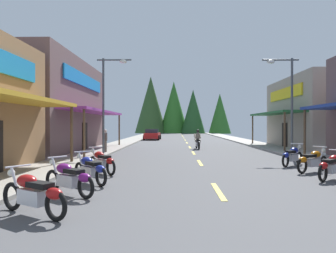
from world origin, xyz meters
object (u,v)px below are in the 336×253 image
Objects in this scene: motorcycle_parked_right_4 at (313,160)px; motorcycle_parked_left_3 at (102,161)px; streetlamp_right at (286,92)px; motorcycle_parked_left_0 at (33,193)px; motorcycle_parked_left_2 at (90,169)px; rider_cruising_lead at (198,141)px; streetlamp_left at (109,92)px; pedestrian_by_shop at (105,140)px; motorcycle_parked_right_3 at (332,166)px; motorcycle_parked_right_5 at (292,156)px; motorcycle_parked_left_1 at (69,178)px; parked_car_curbside at (152,134)px.

motorcycle_parked_left_3 is at bearing 148.01° from motorcycle_parked_right_4.
motorcycle_parked_left_0 is at bearing -127.72° from streetlamp_right.
rider_cruising_lead is at bearing -60.28° from motorcycle_parked_left_2.
motorcycle_parked_left_2 is (-9.53, -8.93, -3.44)m from streetlamp_right.
streetlamp_left is 3.30m from pedestrian_by_shop.
motorcycle_parked_right_3 is 8.35m from motorcycle_parked_left_2.
motorcycle_parked_right_4 is 1.11× the size of pedestrian_by_shop.
motorcycle_parked_right_4 is 1.94m from motorcycle_parked_right_5.
parked_car_curbside is at bearing -53.96° from motorcycle_parked_left_1.
motorcycle_parked_left_0 is 1.05× the size of motorcycle_parked_left_1.
motorcycle_parked_left_0 is at bearing 165.98° from motorcycle_parked_right_3.
motorcycle_parked_right_3 is at bearing -162.71° from parked_car_curbside.
motorcycle_parked_right_5 is 0.99× the size of motorcycle_parked_left_2.
motorcycle_parked_right_4 is 0.84× the size of rider_cruising_lead.
motorcycle_parked_right_3 is 30.65m from parked_car_curbside.
streetlamp_left reaches higher than parked_car_curbside.
streetlamp_right is 8.29m from rider_cruising_lead.
motorcycle_parked_left_0 is (1.24, -13.27, -3.54)m from streetlamp_left.
streetlamp_right reaches higher than motorcycle_parked_right_4.
motorcycle_parked_left_3 is at bearing 67.74° from pedestrian_by_shop.
motorcycle_parked_left_0 is at bearing 177.51° from motorcycle_parked_right_5.
motorcycle_parked_right_5 is 0.86× the size of motorcycle_parked_left_0.
motorcycle_parked_left_3 is at bearing -53.99° from motorcycle_parked_left_1.
motorcycle_parked_right_5 is at bearing -27.35° from streetlamp_left.
motorcycle_parked_left_2 is at bearing 66.02° from pedestrian_by_shop.
motorcycle_parked_right_3 is 8.50m from motorcycle_parked_left_3.
rider_cruising_lead is (4.70, 12.60, 0.17)m from motorcycle_parked_left_3.
motorcycle_parked_left_2 is at bearing 162.00° from motorcycle_parked_right_4.
streetlamp_right is at bearing -89.84° from motorcycle_parked_left_2.
motorcycle_parked_left_2 is at bearing -57.58° from motorcycle_parked_left_1.
rider_cruising_lead is at bearing 130.45° from streetlamp_right.
streetlamp_right is 3.66× the size of motorcycle_parked_left_2.
motorcycle_parked_left_2 is at bearing 143.99° from motorcycle_parked_right_3.
motorcycle_parked_left_0 is at bearing 161.78° from rider_cruising_lead.
motorcycle_parked_left_1 is at bearing 139.28° from motorcycle_parked_left_3.
streetlamp_left reaches higher than motorcycle_parked_right_5.
motorcycle_parked_left_2 is at bearing -136.88° from streetlamp_right.
parked_car_curbside is at bearing -129.03° from pedestrian_by_shop.
rider_cruising_lead is (-3.71, 13.82, 0.17)m from motorcycle_parked_right_3.
motorcycle_parked_left_3 is at bearing -39.93° from motorcycle_parked_left_2.
motorcycle_parked_right_5 is at bearing -105.91° from streetlamp_right.
motorcycle_parked_left_2 is 10.85m from pedestrian_by_shop.
rider_cruising_lead reaches higher than motorcycle_parked_right_4.
motorcycle_parked_right_4 is at bearing -115.48° from motorcycle_parked_left_2.
pedestrian_by_shop reaches higher than motorcycle_parked_right_3.
motorcycle_parked_left_3 is at bearing -79.96° from streetlamp_left.
motorcycle_parked_right_3 is at bearing -121.05° from motorcycle_parked_left_0.
streetlamp_right is at bearing -95.64° from motorcycle_parked_left_3.
motorcycle_parked_right_5 is 0.96× the size of motorcycle_parked_left_3.
motorcycle_parked_left_2 is (1.44, -9.61, -3.54)m from streetlamp_left.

